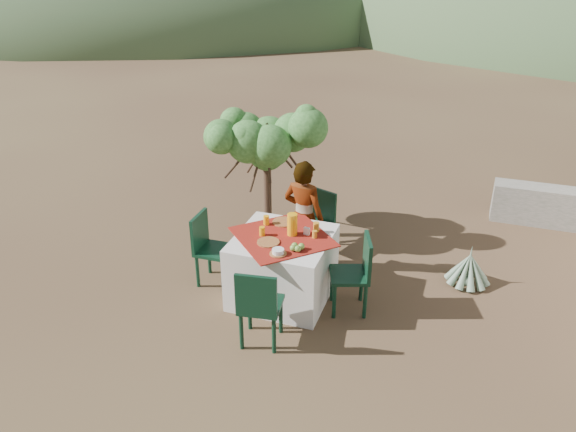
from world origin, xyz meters
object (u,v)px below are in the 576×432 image
(chair_near, at_px, (259,305))
(person, at_px, (304,217))
(juice_pitcher, at_px, (292,224))
(chair_right, at_px, (356,271))
(shrub_tree, at_px, (272,146))
(table, at_px, (283,266))
(chair_far, at_px, (318,219))
(agave, at_px, (469,269))
(chair_left, at_px, (209,245))

(chair_near, relative_size, person, 0.62)
(chair_near, xyz_separation_m, juice_pitcher, (0.01, 0.97, 0.40))
(person, relative_size, juice_pitcher, 5.71)
(chair_near, height_order, chair_right, same)
(juice_pitcher, bearing_deg, shrub_tree, 119.00)
(table, height_order, juice_pitcher, juice_pitcher)
(person, height_order, juice_pitcher, person)
(chair_near, height_order, shrub_tree, shrub_tree)
(juice_pitcher, bearing_deg, chair_near, -90.57)
(chair_far, relative_size, chair_right, 0.94)
(shrub_tree, distance_m, agave, 2.84)
(chair_near, bearing_deg, table, -93.19)
(chair_right, height_order, juice_pitcher, juice_pitcher)
(table, height_order, chair_near, chair_near)
(table, relative_size, juice_pitcher, 5.30)
(chair_far, xyz_separation_m, agave, (1.88, -0.16, -0.27))
(chair_right, bearing_deg, juice_pitcher, -114.00)
(chair_right, distance_m, shrub_tree, 2.13)
(chair_left, bearing_deg, chair_right, -91.59)
(table, distance_m, agave, 2.20)
(chair_right, height_order, person, person)
(chair_near, xyz_separation_m, shrub_tree, (-0.70, 2.25, 0.79))
(shrub_tree, relative_size, agave, 2.92)
(shrub_tree, relative_size, juice_pitcher, 6.60)
(chair_near, height_order, juice_pitcher, juice_pitcher)
(chair_near, relative_size, agave, 1.57)
(table, distance_m, shrub_tree, 1.74)
(table, bearing_deg, chair_near, -85.18)
(agave, bearing_deg, juice_pitcher, -155.00)
(chair_left, relative_size, shrub_tree, 0.53)
(chair_right, bearing_deg, chair_left, -109.21)
(chair_right, height_order, agave, chair_right)
(chair_left, xyz_separation_m, juice_pitcher, (1.00, 0.06, 0.41))
(shrub_tree, bearing_deg, table, -65.23)
(chair_right, bearing_deg, agave, 110.47)
(chair_near, bearing_deg, chair_left, -50.80)
(chair_far, bearing_deg, chair_left, -111.25)
(table, xyz_separation_m, person, (0.03, 0.65, 0.32))
(chair_right, relative_size, juice_pitcher, 3.56)
(chair_far, bearing_deg, shrub_tree, -177.55)
(agave, height_order, juice_pitcher, juice_pitcher)
(chair_left, height_order, agave, chair_left)
(chair_near, xyz_separation_m, chair_right, (0.75, 0.91, 0.00))
(table, relative_size, chair_left, 1.52)
(chair_left, xyz_separation_m, agave, (2.88, 0.94, -0.29))
(chair_near, height_order, person, person)
(person, bearing_deg, shrub_tree, -36.56)
(chair_far, distance_m, chair_left, 1.49)
(table, height_order, chair_left, chair_left)
(person, xyz_separation_m, juice_pitcher, (0.05, -0.58, 0.18))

